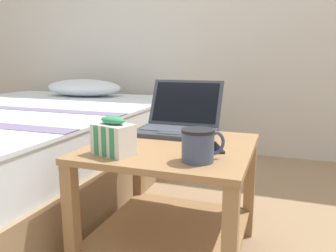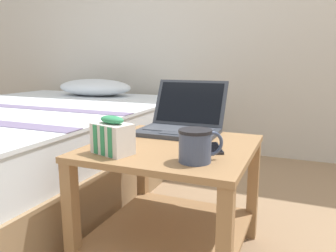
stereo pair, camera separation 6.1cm
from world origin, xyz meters
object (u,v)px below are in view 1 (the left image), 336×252
(laptop, at_px, (178,122))
(snack_bag, at_px, (113,137))
(mug_front_left, at_px, (199,144))
(bed, at_px, (23,143))
(cell_phone, at_px, (210,147))

(laptop, distance_m, snack_bag, 0.43)
(mug_front_left, distance_m, snack_bag, 0.29)
(laptop, relative_size, mug_front_left, 2.64)
(bed, relative_size, laptop, 5.87)
(bed, distance_m, laptop, 1.20)
(laptop, xyz_separation_m, mug_front_left, (0.19, -0.40, 0.01))
(bed, height_order, snack_bag, bed)
(bed, relative_size, snack_bag, 13.05)
(bed, bearing_deg, cell_phone, -20.61)
(mug_front_left, bearing_deg, laptop, 116.11)
(mug_front_left, height_order, snack_bag, snack_bag)
(cell_phone, bearing_deg, laptop, 129.65)
(laptop, distance_m, mug_front_left, 0.44)
(snack_bag, bearing_deg, laptop, 77.13)
(bed, xyz_separation_m, snack_bag, (1.05, -0.68, 0.27))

